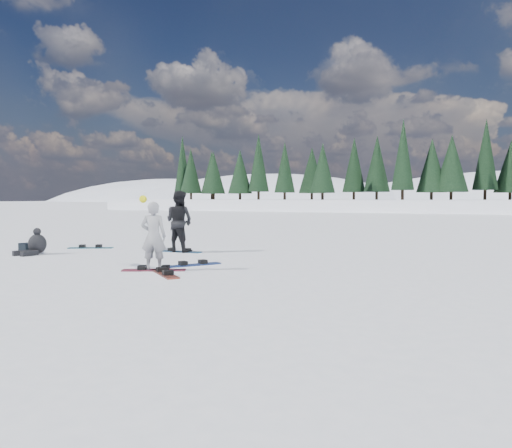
{
  "coord_description": "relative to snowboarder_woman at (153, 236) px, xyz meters",
  "views": [
    {
      "loc": [
        5.52,
        -11.0,
        1.74
      ],
      "look_at": [
        0.6,
        0.09,
        1.1
      ],
      "focal_mm": 35.0,
      "sensor_mm": 36.0,
      "label": 1
    }
  ],
  "objects": [
    {
      "name": "seated_rider",
      "position": [
        -5.36,
        1.4,
        -0.53
      ],
      "size": [
        0.68,
        1.02,
        0.82
      ],
      "rotation": [
        0.0,
        0.0,
        -0.22
      ],
      "color": "black",
      "rests_on": "ground"
    },
    {
      "name": "snowboard_loose_c",
      "position": [
        -5.14,
        3.53,
        -0.82
      ],
      "size": [
        1.47,
        0.92,
        0.03
      ],
      "primitive_type": "cube",
      "rotation": [
        0.0,
        0.0,
        0.46
      ],
      "color": "#19708C",
      "rests_on": "ground"
    },
    {
      "name": "ground",
      "position": [
        1.5,
        1.2,
        -0.84
      ],
      "size": [
        420.0,
        420.0,
        0.0
      ],
      "primitive_type": "plane",
      "color": "white",
      "rests_on": "ground"
    },
    {
      "name": "snowboard_man",
      "position": [
        -1.69,
        3.75,
        -0.82
      ],
      "size": [
        1.51,
        0.36,
        0.03
      ],
      "primitive_type": "cube",
      "rotation": [
        0.0,
        0.0,
        0.06
      ],
      "color": "navy",
      "rests_on": "ground"
    },
    {
      "name": "snowboard_loose_b",
      "position": [
        0.58,
        -0.38,
        -0.82
      ],
      "size": [
        1.32,
        1.2,
        0.03
      ],
      "primitive_type": "cube",
      "rotation": [
        0.0,
        0.0,
        -0.72
      ],
      "color": "maroon",
      "rests_on": "ground"
    },
    {
      "name": "snowboard_loose_a",
      "position": [
        0.37,
        1.18,
        -0.82
      ],
      "size": [
        1.06,
        1.41,
        0.03
      ],
      "primitive_type": "cube",
      "rotation": [
        0.0,
        0.0,
        0.99
      ],
      "color": "navy",
      "rests_on": "ground"
    },
    {
      "name": "alpine_backdrop",
      "position": [
        -10.22,
        190.36,
        -14.81
      ],
      "size": [
        412.5,
        227.0,
        53.2
      ],
      "color": "white",
      "rests_on": "ground"
    },
    {
      "name": "snowboarder_man",
      "position": [
        -1.69,
        3.75,
        0.14
      ],
      "size": [
        1.02,
        0.82,
        1.97
      ],
      "primitive_type": "imported",
      "rotation": [
        0.0,
        0.0,
        3.06
      ],
      "color": "black",
      "rests_on": "ground"
    },
    {
      "name": "snowboarder_woman",
      "position": [
        0.0,
        0.0,
        0.0
      ],
      "size": [
        0.7,
        0.57,
        1.8
      ],
      "rotation": [
        0.0,
        0.0,
        3.48
      ],
      "color": "#A6A6AB",
      "rests_on": "ground"
    },
    {
      "name": "snowboard_woman",
      "position": [
        0.0,
        0.0,
        -0.82
      ],
      "size": [
        1.47,
        0.9,
        0.03
      ],
      "primitive_type": "cube",
      "rotation": [
        0.0,
        0.0,
        0.45
      ],
      "color": "maroon",
      "rests_on": "ground"
    },
    {
      "name": "gear_bag",
      "position": [
        -6.06,
        1.65,
        -0.69
      ],
      "size": [
        0.5,
        0.39,
        0.3
      ],
      "primitive_type": "cube",
      "rotation": [
        0.0,
        0.0,
        -0.22
      ],
      "color": "black",
      "rests_on": "ground"
    }
  ]
}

